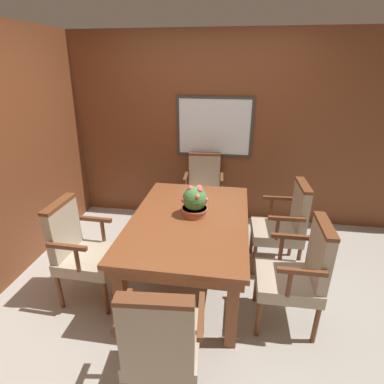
{
  "coord_description": "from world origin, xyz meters",
  "views": [
    {
      "loc": [
        0.4,
        -2.31,
        2.08
      ],
      "look_at": [
        0.0,
        0.3,
        0.93
      ],
      "focal_mm": 28.0,
      "sensor_mm": 36.0,
      "label": 1
    }
  ],
  "objects_px": {
    "chair_head_far": "(204,188)",
    "chair_head_near": "(162,340)",
    "chair_left_near": "(80,248)",
    "chair_right_near": "(299,271)",
    "chair_right_far": "(285,223)",
    "potted_plant": "(195,202)",
    "dining_table": "(190,226)"
  },
  "relations": [
    {
      "from": "chair_left_near",
      "to": "chair_head_far",
      "type": "bearing_deg",
      "value": -29.61
    },
    {
      "from": "chair_right_near",
      "to": "chair_head_near",
      "type": "relative_size",
      "value": 1.0
    },
    {
      "from": "potted_plant",
      "to": "dining_table",
      "type": "bearing_deg",
      "value": -120.67
    },
    {
      "from": "dining_table",
      "to": "potted_plant",
      "type": "xyz_separation_m",
      "value": [
        0.04,
        0.07,
        0.23
      ]
    },
    {
      "from": "chair_left_near",
      "to": "chair_right_far",
      "type": "distance_m",
      "value": 2.04
    },
    {
      "from": "chair_right_near",
      "to": "chair_head_far",
      "type": "distance_m",
      "value": 1.87
    },
    {
      "from": "chair_head_near",
      "to": "chair_right_near",
      "type": "bearing_deg",
      "value": -144.29
    },
    {
      "from": "chair_head_near",
      "to": "chair_right_far",
      "type": "distance_m",
      "value": 1.84
    },
    {
      "from": "chair_head_far",
      "to": "potted_plant",
      "type": "height_order",
      "value": "potted_plant"
    },
    {
      "from": "potted_plant",
      "to": "chair_head_far",
      "type": "bearing_deg",
      "value": 92.28
    },
    {
      "from": "dining_table",
      "to": "chair_right_near",
      "type": "distance_m",
      "value": 1.04
    },
    {
      "from": "potted_plant",
      "to": "chair_right_far",
      "type": "bearing_deg",
      "value": 20.15
    },
    {
      "from": "chair_head_near",
      "to": "chair_head_far",
      "type": "distance_m",
      "value": 2.41
    },
    {
      "from": "chair_right_near",
      "to": "potted_plant",
      "type": "bearing_deg",
      "value": -117.01
    },
    {
      "from": "chair_right_near",
      "to": "chair_right_far",
      "type": "xyz_separation_m",
      "value": [
        -0.01,
        0.79,
        0.0
      ]
    },
    {
      "from": "dining_table",
      "to": "chair_left_near",
      "type": "relative_size",
      "value": 1.67
    },
    {
      "from": "chair_head_far",
      "to": "chair_head_near",
      "type": "bearing_deg",
      "value": -92.75
    },
    {
      "from": "potted_plant",
      "to": "chair_right_near",
      "type": "bearing_deg",
      "value": -26.78
    },
    {
      "from": "chair_head_far",
      "to": "dining_table",
      "type": "bearing_deg",
      "value": -93.13
    },
    {
      "from": "chair_right_near",
      "to": "potted_plant",
      "type": "distance_m",
      "value": 1.08
    },
    {
      "from": "chair_head_far",
      "to": "chair_right_far",
      "type": "relative_size",
      "value": 1.0
    },
    {
      "from": "potted_plant",
      "to": "chair_head_near",
      "type": "bearing_deg",
      "value": -90.84
    },
    {
      "from": "chair_head_near",
      "to": "chair_head_far",
      "type": "bearing_deg",
      "value": -94.2
    },
    {
      "from": "chair_left_near",
      "to": "potted_plant",
      "type": "distance_m",
      "value": 1.13
    },
    {
      "from": "chair_left_near",
      "to": "chair_head_near",
      "type": "relative_size",
      "value": 1.0
    },
    {
      "from": "dining_table",
      "to": "chair_head_near",
      "type": "height_order",
      "value": "chair_head_near"
    },
    {
      "from": "chair_head_far",
      "to": "potted_plant",
      "type": "distance_m",
      "value": 1.19
    },
    {
      "from": "chair_head_near",
      "to": "chair_head_far",
      "type": "relative_size",
      "value": 1.0
    },
    {
      "from": "chair_right_far",
      "to": "chair_right_near",
      "type": "bearing_deg",
      "value": -1.43
    },
    {
      "from": "chair_head_far",
      "to": "chair_right_far",
      "type": "bearing_deg",
      "value": -43.9
    },
    {
      "from": "chair_left_near",
      "to": "chair_head_far",
      "type": "relative_size",
      "value": 1.0
    },
    {
      "from": "chair_right_far",
      "to": "potted_plant",
      "type": "height_order",
      "value": "potted_plant"
    }
  ]
}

